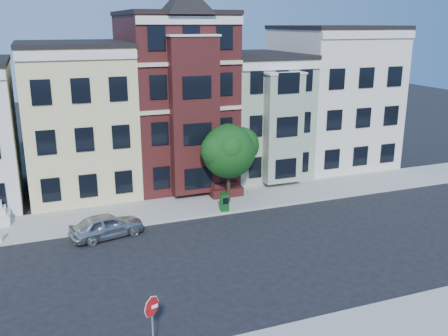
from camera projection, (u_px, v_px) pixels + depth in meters
name	position (u px, v px, depth m)	size (l,w,h in m)	color
ground	(254.00, 257.00, 25.41)	(120.00, 120.00, 0.00)	black
far_sidewalk	(203.00, 205.00, 32.56)	(60.00, 4.00, 0.15)	#9E9B93
house_yellow	(77.00, 120.00, 34.61)	(7.00, 9.00, 10.00)	beige
house_brown	(174.00, 100.00, 36.73)	(7.00, 9.00, 12.00)	#3A1413
house_green	(254.00, 115.00, 39.39)	(6.00, 9.00, 9.00)	#919F86
house_cream	(331.00, 98.00, 41.51)	(8.00, 9.00, 11.00)	silver
street_tree	(229.00, 155.00, 32.05)	(5.46, 5.46, 6.35)	#135413
parked_car	(107.00, 226.00, 27.61)	(1.63, 4.05, 1.38)	#ABAEB4
newspaper_box	(224.00, 202.00, 31.14)	(0.51, 0.45, 1.12)	#134F18
fire_hydrant	(0.00, 237.00, 26.78)	(0.21, 0.21, 0.59)	silver
stop_sign	(152.00, 325.00, 17.04)	(0.78, 0.11, 2.83)	#B60D0E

